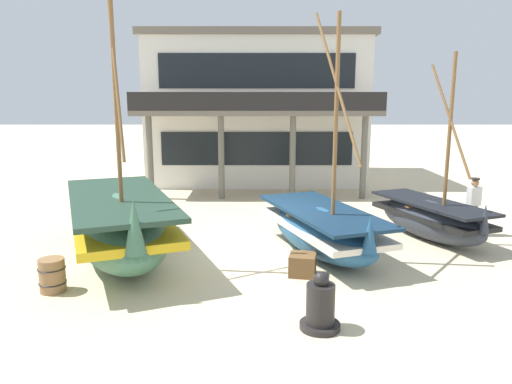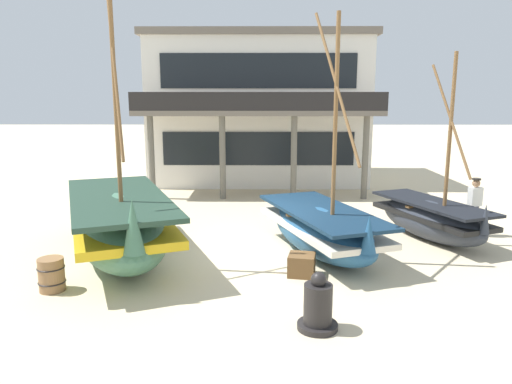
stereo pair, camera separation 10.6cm
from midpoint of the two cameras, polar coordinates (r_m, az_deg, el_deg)
ground_plane at (r=12.45m, az=-0.25°, el=-7.23°), size 120.00×120.00×0.00m
fishing_boat_near_left at (r=12.29m, az=7.63°, el=-4.39°), size 3.15×4.84×5.98m
fishing_boat_centre_large at (r=12.29m, az=-16.20°, el=-3.68°), size 4.19×6.18×7.50m
fishing_boat_far_right at (r=14.35m, az=19.92°, el=-2.91°), size 2.63×4.08×5.10m
fisherman_by_hull at (r=15.14m, az=24.31°, el=-1.64°), size 0.41×0.32×1.68m
capstan_winch at (r=8.51m, az=7.32°, el=-13.40°), size 0.71×0.71×1.03m
wooden_barrel at (r=10.83m, az=-23.42°, el=-9.10°), size 0.56×0.56×0.70m
cargo_crate at (r=10.91m, az=5.30°, el=-8.64°), size 0.68×0.68×0.48m
harbor_building_main at (r=23.88m, az=-0.04°, el=9.92°), size 10.16×9.28×6.80m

